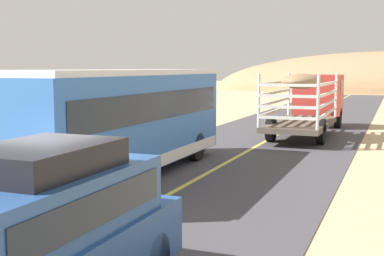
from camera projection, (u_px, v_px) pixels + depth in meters
suv_near at (44, 232)px, 6.74m from camera, size 1.90×4.62×2.29m
livestock_truck at (312, 97)px, 26.61m from camera, size 2.53×9.70×3.02m
bus at (123, 119)px, 15.51m from camera, size 2.54×10.00×3.21m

